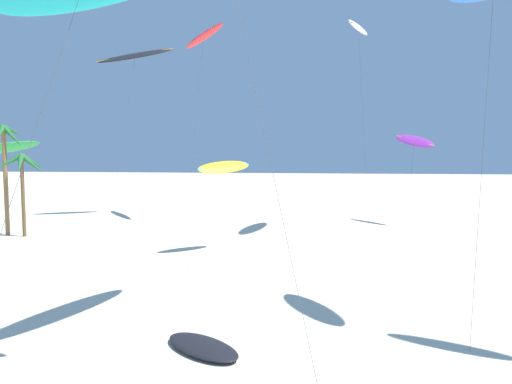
% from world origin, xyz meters
% --- Properties ---
extents(palm_tree_0, '(4.43, 4.32, 7.39)m').
position_xyz_m(palm_tree_0, '(-19.93, 44.67, 6.05)').
color(palm_tree_0, brown).
rests_on(palm_tree_0, ground).
extents(palm_tree_1, '(4.13, 4.68, 9.91)m').
position_xyz_m(palm_tree_1, '(-21.85, 45.19, 7.89)').
color(palm_tree_1, olive).
rests_on(palm_tree_1, ground).
extents(flying_kite_2, '(4.13, 10.46, 7.08)m').
position_xyz_m(flying_kite_2, '(-1.28, 40.14, 6.40)').
color(flying_kite_2, yellow).
rests_on(flying_kite_2, ground).
extents(flying_kite_6, '(3.32, 8.10, 19.70)m').
position_xyz_m(flying_kite_6, '(9.36, 50.08, 18.55)').
color(flying_kite_6, white).
rests_on(flying_kite_6, ground).
extents(flying_kite_7, '(6.22, 10.70, 20.58)m').
position_xyz_m(flying_kite_7, '(-6.39, 57.82, 19.71)').
color(flying_kite_7, red).
rests_on(flying_kite_7, ground).
extents(flying_kite_8, '(3.99, 4.80, 9.52)m').
position_xyz_m(flying_kite_8, '(15.70, 55.85, 8.48)').
color(flying_kite_8, purple).
rests_on(flying_kite_8, ground).
extents(flying_kite_9, '(7.00, 7.51, 8.88)m').
position_xyz_m(flying_kite_9, '(-25.16, 50.24, 7.75)').
color(flying_kite_9, green).
rests_on(flying_kite_9, ground).
extents(flying_kite_10, '(8.44, 9.08, 19.47)m').
position_xyz_m(flying_kite_10, '(-14.42, 58.99, 18.05)').
color(flying_kite_10, black).
rests_on(flying_kite_10, ground).
extents(grounded_kite_0, '(4.00, 3.74, 0.32)m').
position_xyz_m(grounded_kite_0, '(0.94, 21.52, 0.16)').
color(grounded_kite_0, black).
rests_on(grounded_kite_0, ground).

